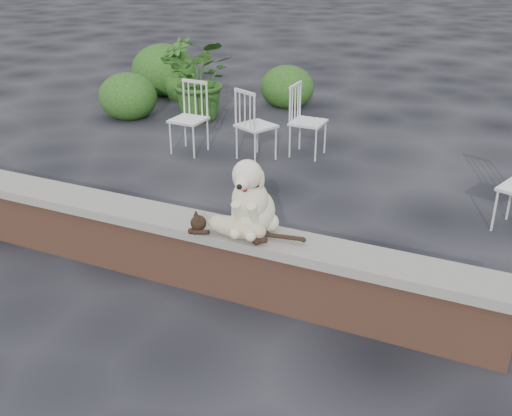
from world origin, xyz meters
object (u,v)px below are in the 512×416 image
at_px(chair_e, 308,121).
at_px(chair_b, 188,118).
at_px(chair_c, 256,124).
at_px(potted_plant_a, 202,78).
at_px(dog, 253,193).
at_px(cat, 236,226).
at_px(potted_plant_b, 179,69).

height_order(chair_e, chair_b, same).
distance_m(chair_c, potted_plant_a, 2.05).
xyz_separation_m(dog, chair_e, (-0.77, 3.34, -0.43)).
distance_m(dog, cat, 0.29).
distance_m(chair_e, potted_plant_a, 2.29).
bearing_deg(dog, chair_c, 108.17).
distance_m(chair_b, potted_plant_a, 1.59).
height_order(chair_e, potted_plant_a, potted_plant_a).
distance_m(cat, potted_plant_a, 5.21).
xyz_separation_m(chair_b, potted_plant_b, (-1.60, 2.38, 0.06)).
bearing_deg(potted_plant_b, cat, -54.69).
bearing_deg(chair_b, cat, -52.01).
bearing_deg(chair_b, potted_plant_b, 125.51).
distance_m(dog, chair_b, 3.61).
bearing_deg(potted_plant_b, potted_plant_a, -42.96).
relative_size(cat, chair_c, 1.15).
height_order(chair_b, potted_plant_a, potted_plant_a).
relative_size(chair_c, potted_plant_a, 0.73).
relative_size(dog, chair_c, 0.69).
relative_size(chair_b, potted_plant_b, 0.88).
bearing_deg(chair_e, dog, -166.73).
xyz_separation_m(chair_b, potted_plant_a, (-0.61, 1.46, 0.17)).
bearing_deg(dog, chair_b, 122.72).
bearing_deg(potted_plant_a, dog, -56.05).
bearing_deg(chair_c, potted_plant_b, -17.86).
height_order(cat, chair_b, chair_b).
relative_size(potted_plant_a, potted_plant_b, 1.21).
bearing_deg(dog, chair_e, 96.78).
bearing_deg(chair_b, potted_plant_a, 114.41).
bearing_deg(chair_e, cat, -168.53).
relative_size(cat, potted_plant_b, 1.01).
xyz_separation_m(cat, potted_plant_b, (-3.77, 5.32, -0.14)).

